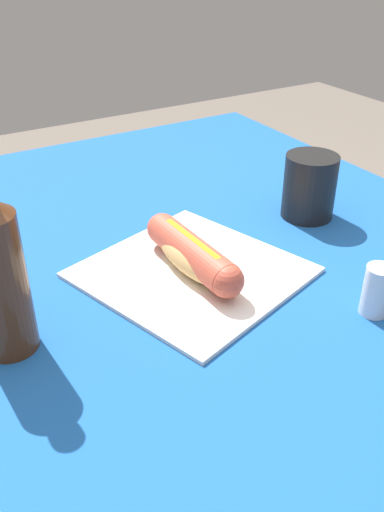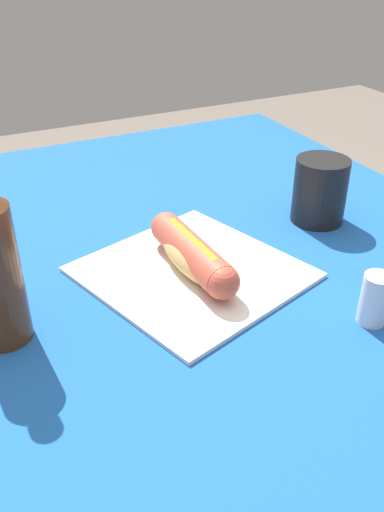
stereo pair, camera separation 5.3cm
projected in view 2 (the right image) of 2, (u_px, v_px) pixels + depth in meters
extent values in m
cylinder|color=brown|center=(238.00, 267.00, 1.52)|extent=(0.07, 0.07, 0.70)
cube|color=brown|center=(220.00, 282.00, 0.80)|extent=(1.19, 0.86, 0.03)
cube|color=#19519E|center=(221.00, 272.00, 0.79)|extent=(1.25, 0.92, 0.00)
cube|color=silver|center=(192.00, 272.00, 0.78)|extent=(0.34, 0.34, 0.01)
ellipsoid|color=tan|center=(192.00, 256.00, 0.77)|extent=(0.16, 0.06, 0.05)
cylinder|color=#BC4C38|center=(192.00, 253.00, 0.77)|extent=(0.17, 0.05, 0.05)
sphere|color=#BC4C38|center=(166.00, 227.00, 0.83)|extent=(0.05, 0.05, 0.05)
sphere|color=#BC4C38|center=(223.00, 282.00, 0.70)|extent=(0.05, 0.05, 0.05)
cube|color=yellow|center=(192.00, 239.00, 0.75)|extent=(0.13, 0.01, 0.00)
cylinder|color=black|center=(320.00, 191.00, 0.90)|extent=(0.09, 0.09, 0.11)
cylinder|color=silver|center=(375.00, 299.00, 0.67)|extent=(0.04, 0.04, 0.07)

